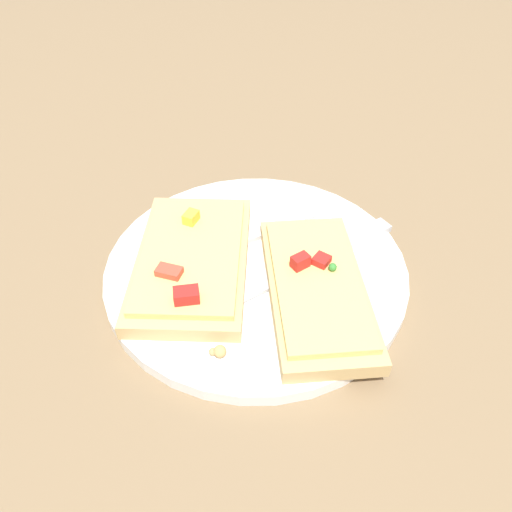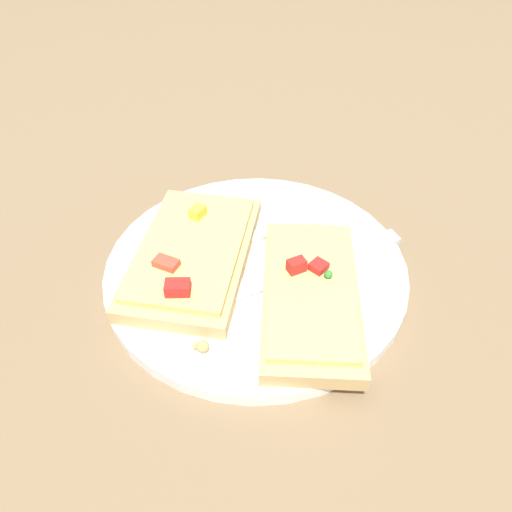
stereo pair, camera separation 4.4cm
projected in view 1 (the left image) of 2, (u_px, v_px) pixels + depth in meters
The scene contains 7 objects.
ground_plane at pixel (256, 273), 0.46m from camera, with size 4.00×4.00×0.00m, color #7F6647.
plate at pixel (256, 269), 0.46m from camera, with size 0.27×0.27×0.01m.
fork at pixel (247, 238), 0.47m from camera, with size 0.13×0.18×0.01m.
knife at pixel (322, 255), 0.46m from camera, with size 0.13×0.16×0.01m.
pizza_slice_main at pixel (192, 259), 0.44m from camera, with size 0.17×0.11×0.03m.
pizza_slice_corner at pixel (317, 287), 0.42m from camera, with size 0.18×0.11×0.03m.
crumb_scatter at pixel (202, 319), 0.40m from camera, with size 0.10×0.06×0.01m.
Camera 1 is at (0.32, 0.03, 0.33)m, focal length 35.00 mm.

